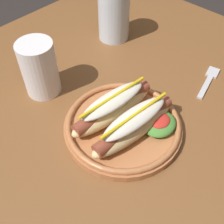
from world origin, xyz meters
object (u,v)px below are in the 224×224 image
at_px(hot_dog_plate, 125,121).
at_px(extra_cup, 39,69).
at_px(water_cup, 114,14).
at_px(fork, 209,80).

bearing_deg(hot_dog_plate, extra_cup, 100.37).
distance_m(hot_dog_plate, water_cup, 0.34).
distance_m(fork, water_cup, 0.30).
height_order(fork, extra_cup, extra_cup).
xyz_separation_m(fork, water_cup, (-0.02, 0.29, 0.07)).
distance_m(fork, extra_cup, 0.40).
bearing_deg(fork, water_cup, 81.15).
xyz_separation_m(hot_dog_plate, fork, (0.25, -0.05, -0.02)).
xyz_separation_m(hot_dog_plate, extra_cup, (-0.04, 0.21, 0.04)).
xyz_separation_m(fork, extra_cup, (-0.29, 0.26, 0.06)).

